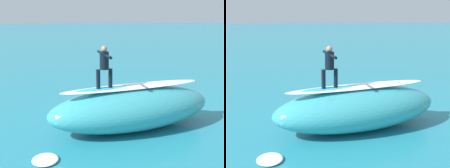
# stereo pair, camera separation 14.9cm
# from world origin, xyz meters

# --- Properties ---
(ground_plane) EXTENTS (120.00, 120.00, 0.00)m
(ground_plane) POSITION_xyz_m (0.00, 0.00, 0.00)
(ground_plane) COLOR teal
(wave_crest) EXTENTS (7.01, 4.16, 1.69)m
(wave_crest) POSITION_xyz_m (0.65, 2.25, 0.84)
(wave_crest) COLOR teal
(wave_crest) RESTS_ON ground_plane
(wave_foam_lip) EXTENTS (5.62, 2.38, 0.08)m
(wave_foam_lip) POSITION_xyz_m (0.65, 2.25, 1.73)
(wave_foam_lip) COLOR white
(wave_foam_lip) RESTS_ON wave_crest
(surfboard_riding) EXTENTS (2.35, 1.10, 0.10)m
(surfboard_riding) POSITION_xyz_m (1.73, 2.56, 1.74)
(surfboard_riding) COLOR #33B2D1
(surfboard_riding) RESTS_ON wave_crest
(surfer_riding) EXTENTS (0.60, 1.45, 1.56)m
(surfer_riding) POSITION_xyz_m (1.73, 2.56, 2.69)
(surfer_riding) COLOR black
(surfer_riding) RESTS_ON surfboard_riding
(surfboard_paddling) EXTENTS (2.40, 0.53, 0.09)m
(surfboard_paddling) POSITION_xyz_m (0.87, -1.97, 0.05)
(surfboard_paddling) COLOR yellow
(surfboard_paddling) RESTS_ON ground_plane
(surfer_paddling) EXTENTS (1.63, 0.29, 0.29)m
(surfer_paddling) POSITION_xyz_m (1.00, -1.97, 0.22)
(surfer_paddling) COLOR black
(surfer_paddling) RESTS_ON surfboard_paddling
(foam_patch_near) EXTENTS (0.96, 1.00, 0.12)m
(foam_patch_near) POSITION_xyz_m (3.69, 4.61, 0.06)
(foam_patch_near) COLOR white
(foam_patch_near) RESTS_ON ground_plane
(foam_patch_mid) EXTENTS (0.67, 0.72, 0.12)m
(foam_patch_mid) POSITION_xyz_m (1.41, -0.37, 0.06)
(foam_patch_mid) COLOR white
(foam_patch_mid) RESTS_ON ground_plane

